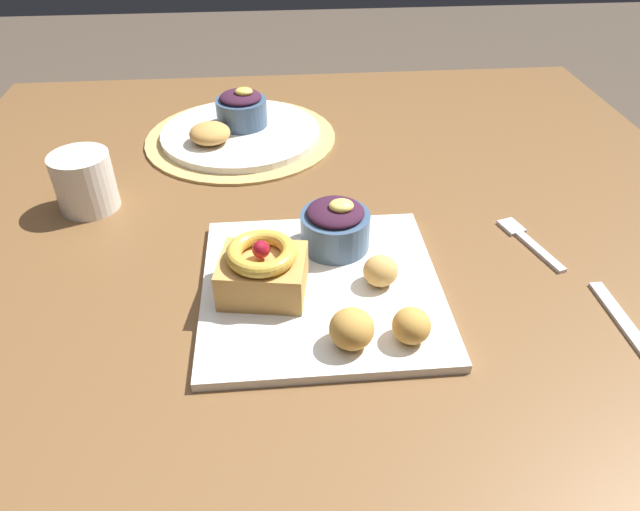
{
  "coord_description": "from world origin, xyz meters",
  "views": [
    {
      "loc": [
        -0.06,
        -0.71,
        1.19
      ],
      "look_at": [
        -0.01,
        -0.16,
        0.77
      ],
      "focal_mm": 32.09,
      "sensor_mm": 36.0,
      "label": 1
    }
  ],
  "objects_px": {
    "fritter_middle": "(381,271)",
    "back_plate": "(241,133)",
    "back_ramekin": "(241,108)",
    "fritter_front": "(411,326)",
    "fritter_back": "(352,329)",
    "back_pastry": "(210,133)",
    "front_plate": "(321,288)",
    "coffee_mug": "(85,182)",
    "knife": "(636,339)",
    "cake_slice": "(263,270)",
    "fork": "(527,240)",
    "berry_ramekin": "(335,226)"
  },
  "relations": [
    {
      "from": "fritter_middle",
      "to": "back_plate",
      "type": "height_order",
      "value": "fritter_middle"
    },
    {
      "from": "fritter_middle",
      "to": "back_ramekin",
      "type": "relative_size",
      "value": 0.46
    },
    {
      "from": "fritter_front",
      "to": "back_plate",
      "type": "bearing_deg",
      "value": 110.16
    },
    {
      "from": "back_ramekin",
      "to": "back_plate",
      "type": "bearing_deg",
      "value": -99.4
    },
    {
      "from": "fritter_front",
      "to": "fritter_back",
      "type": "xyz_separation_m",
      "value": [
        -0.06,
        -0.0,
        0.0
      ]
    },
    {
      "from": "fritter_middle",
      "to": "fritter_back",
      "type": "xyz_separation_m",
      "value": [
        -0.05,
        -0.1,
        0.0
      ]
    },
    {
      "from": "back_pastry",
      "to": "fritter_middle",
      "type": "bearing_deg",
      "value": -59.82
    },
    {
      "from": "front_plate",
      "to": "fritter_middle",
      "type": "distance_m",
      "value": 0.07
    },
    {
      "from": "front_plate",
      "to": "fritter_middle",
      "type": "height_order",
      "value": "fritter_middle"
    },
    {
      "from": "back_pastry",
      "to": "coffee_mug",
      "type": "height_order",
      "value": "coffee_mug"
    },
    {
      "from": "fritter_front",
      "to": "back_ramekin",
      "type": "xyz_separation_m",
      "value": [
        -0.19,
        0.55,
        0.02
      ]
    },
    {
      "from": "fritter_middle",
      "to": "knife",
      "type": "bearing_deg",
      "value": -21.73
    },
    {
      "from": "back_plate",
      "to": "front_plate",
      "type": "bearing_deg",
      "value": -75.99
    },
    {
      "from": "cake_slice",
      "to": "back_plate",
      "type": "height_order",
      "value": "cake_slice"
    },
    {
      "from": "coffee_mug",
      "to": "fritter_back",
      "type": "bearing_deg",
      "value": -42.84
    },
    {
      "from": "fritter_front",
      "to": "fork",
      "type": "xyz_separation_m",
      "value": [
        0.2,
        0.18,
        -0.03
      ]
    },
    {
      "from": "fritter_back",
      "to": "back_plate",
      "type": "height_order",
      "value": "fritter_back"
    },
    {
      "from": "front_plate",
      "to": "fritter_front",
      "type": "relative_size",
      "value": 6.84
    },
    {
      "from": "back_plate",
      "to": "fritter_front",
      "type": "bearing_deg",
      "value": -69.84
    },
    {
      "from": "fritter_middle",
      "to": "back_ramekin",
      "type": "xyz_separation_m",
      "value": [
        -0.17,
        0.46,
        0.02
      ]
    },
    {
      "from": "back_pastry",
      "to": "back_plate",
      "type": "bearing_deg",
      "value": 41.94
    },
    {
      "from": "back_ramekin",
      "to": "fork",
      "type": "bearing_deg",
      "value": -43.67
    },
    {
      "from": "fritter_back",
      "to": "fork",
      "type": "relative_size",
      "value": 0.38
    },
    {
      "from": "back_pastry",
      "to": "coffee_mug",
      "type": "bearing_deg",
      "value": -135.37
    },
    {
      "from": "knife",
      "to": "coffee_mug",
      "type": "height_order",
      "value": "coffee_mug"
    },
    {
      "from": "back_ramekin",
      "to": "fritter_back",
      "type": "bearing_deg",
      "value": -77.15
    },
    {
      "from": "fork",
      "to": "knife",
      "type": "xyz_separation_m",
      "value": [
        0.05,
        -0.19,
        -0.0
      ]
    },
    {
      "from": "front_plate",
      "to": "cake_slice",
      "type": "relative_size",
      "value": 2.6
    },
    {
      "from": "back_plate",
      "to": "fritter_back",
      "type": "bearing_deg",
      "value": -76.23
    },
    {
      "from": "fork",
      "to": "fritter_back",
      "type": "bearing_deg",
      "value": 107.88
    },
    {
      "from": "coffee_mug",
      "to": "fork",
      "type": "bearing_deg",
      "value": -13.01
    },
    {
      "from": "berry_ramekin",
      "to": "back_plate",
      "type": "xyz_separation_m",
      "value": [
        -0.13,
        0.35,
        -0.03
      ]
    },
    {
      "from": "cake_slice",
      "to": "fritter_back",
      "type": "height_order",
      "value": "cake_slice"
    },
    {
      "from": "fritter_middle",
      "to": "berry_ramekin",
      "type": "bearing_deg",
      "value": 119.03
    },
    {
      "from": "knife",
      "to": "back_plate",
      "type": "bearing_deg",
      "value": 38.75
    },
    {
      "from": "back_pastry",
      "to": "cake_slice",
      "type": "bearing_deg",
      "value": -77.41
    },
    {
      "from": "back_ramekin",
      "to": "back_pastry",
      "type": "height_order",
      "value": "back_ramekin"
    },
    {
      "from": "fritter_back",
      "to": "knife",
      "type": "distance_m",
      "value": 0.32
    },
    {
      "from": "back_ramekin",
      "to": "fritter_front",
      "type": "bearing_deg",
      "value": -70.97
    },
    {
      "from": "fritter_middle",
      "to": "coffee_mug",
      "type": "bearing_deg",
      "value": 150.26
    },
    {
      "from": "front_plate",
      "to": "back_ramekin",
      "type": "xyz_separation_m",
      "value": [
        -0.1,
        0.45,
        0.04
      ]
    },
    {
      "from": "fritter_front",
      "to": "back_plate",
      "type": "height_order",
      "value": "fritter_front"
    },
    {
      "from": "coffee_mug",
      "to": "fritter_middle",
      "type": "bearing_deg",
      "value": -29.74
    },
    {
      "from": "cake_slice",
      "to": "back_pastry",
      "type": "bearing_deg",
      "value": 102.59
    },
    {
      "from": "fritter_back",
      "to": "coffee_mug",
      "type": "bearing_deg",
      "value": 137.16
    },
    {
      "from": "fritter_middle",
      "to": "coffee_mug",
      "type": "height_order",
      "value": "coffee_mug"
    },
    {
      "from": "back_plate",
      "to": "berry_ramekin",
      "type": "bearing_deg",
      "value": -69.48
    },
    {
      "from": "fritter_back",
      "to": "fork",
      "type": "bearing_deg",
      "value": 34.18
    },
    {
      "from": "fork",
      "to": "coffee_mug",
      "type": "height_order",
      "value": "coffee_mug"
    },
    {
      "from": "fritter_middle",
      "to": "cake_slice",
      "type": "bearing_deg",
      "value": -178.99
    }
  ]
}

